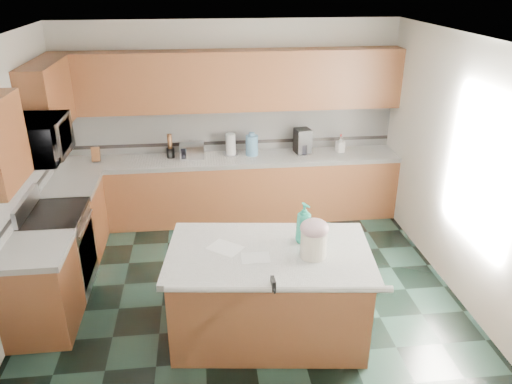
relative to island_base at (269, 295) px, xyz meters
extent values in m
plane|color=black|center=(-0.17, 0.54, -0.43)|extent=(4.60, 4.60, 0.00)
plane|color=white|center=(-0.17, 0.54, 2.27)|extent=(4.60, 4.60, 0.00)
cube|color=white|center=(-0.17, 2.86, 0.92)|extent=(4.60, 0.04, 2.70)
cube|color=white|center=(-0.17, -1.78, 0.92)|extent=(4.60, 0.04, 2.70)
cube|color=white|center=(2.15, 0.54, 0.92)|extent=(0.04, 4.60, 2.70)
cube|color=#4C2612|center=(-0.17, 2.54, 0.00)|extent=(4.60, 0.60, 0.86)
cube|color=white|center=(-0.17, 2.54, 0.46)|extent=(4.60, 0.64, 0.06)
cube|color=#4C2612|center=(-0.17, 2.67, 1.51)|extent=(4.60, 0.33, 0.78)
cube|color=silver|center=(-0.17, 2.82, 0.81)|extent=(4.60, 0.02, 0.63)
cube|color=black|center=(-0.17, 2.82, 0.61)|extent=(4.60, 0.01, 0.05)
cube|color=#4C2612|center=(-2.17, 1.83, 0.00)|extent=(0.60, 0.82, 0.86)
cube|color=white|center=(-2.17, 1.83, 0.46)|extent=(0.64, 0.82, 0.06)
cube|color=#4C2612|center=(-2.17, 0.30, 0.00)|extent=(0.60, 0.72, 0.86)
cube|color=white|center=(-2.17, 0.30, 0.46)|extent=(0.64, 0.72, 0.06)
cube|color=silver|center=(-2.46, 1.09, 0.81)|extent=(0.02, 2.30, 0.63)
cube|color=black|center=(-2.45, 1.09, 0.61)|extent=(0.01, 2.30, 0.05)
cube|color=#4C2612|center=(-2.31, 1.96, 1.51)|extent=(0.33, 1.09, 0.78)
cube|color=#B7B7BC|center=(-2.17, 1.04, 0.01)|extent=(0.60, 0.76, 0.88)
cube|color=black|center=(-1.88, 1.04, -0.03)|extent=(0.02, 0.68, 0.55)
cube|color=black|center=(-2.17, 1.04, 0.47)|extent=(0.62, 0.78, 0.04)
cylinder|color=#B7B7BC|center=(-1.85, 1.04, 0.35)|extent=(0.02, 0.66, 0.02)
cube|color=#B7B7BC|center=(-2.43, 1.04, 0.59)|extent=(0.06, 0.76, 0.18)
imported|color=#B7B7BC|center=(-2.17, 1.04, 1.30)|extent=(0.50, 0.73, 0.41)
cube|color=#4C2612|center=(0.00, 0.00, 0.00)|extent=(1.87, 1.21, 0.86)
cube|color=white|center=(0.00, 0.00, 0.46)|extent=(1.98, 1.32, 0.06)
cylinder|color=white|center=(0.00, -0.55, 0.46)|extent=(1.86, 0.28, 0.06)
cylinder|color=white|center=(0.38, -0.13, 0.61)|extent=(0.24, 0.24, 0.25)
ellipsoid|color=#D2A8B3|center=(0.38, -0.13, 0.77)|extent=(0.25, 0.25, 0.16)
cylinder|color=tan|center=(0.38, -0.13, 0.83)|extent=(0.08, 0.03, 0.03)
sphere|color=tan|center=(0.34, -0.13, 0.83)|extent=(0.04, 0.04, 0.04)
sphere|color=tan|center=(0.42, -0.13, 0.83)|extent=(0.04, 0.04, 0.04)
imported|color=teal|center=(0.34, 0.13, 0.69)|extent=(0.20, 0.20, 0.40)
cube|color=white|center=(-0.14, -0.10, 0.49)|extent=(0.26, 0.20, 0.00)
cube|color=white|center=(-0.40, 0.10, 0.49)|extent=(0.37, 0.36, 0.00)
cube|color=black|center=(-0.04, -0.53, 0.50)|extent=(0.03, 0.11, 0.10)
cylinder|color=black|center=(-0.04, -0.60, 0.48)|extent=(0.02, 0.07, 0.02)
cube|color=#472814|center=(-1.99, 2.59, 0.59)|extent=(0.11, 0.15, 0.21)
cylinder|color=black|center=(-1.00, 2.62, 0.56)|extent=(0.11, 0.11, 0.13)
cylinder|color=#472814|center=(-1.00, 2.62, 0.72)|extent=(0.06, 0.06, 0.20)
cube|color=#B7B7BC|center=(-0.71, 2.59, 0.59)|extent=(0.33, 0.23, 0.19)
cube|color=black|center=(-0.71, 2.48, 0.59)|extent=(0.29, 0.01, 0.15)
cylinder|color=white|center=(-0.18, 2.64, 0.64)|extent=(0.13, 0.13, 0.30)
cylinder|color=#B7B7BC|center=(-0.18, 2.64, 0.50)|extent=(0.20, 0.20, 0.01)
cylinder|color=#5A92B8|center=(0.11, 2.60, 0.63)|extent=(0.17, 0.17, 0.28)
cylinder|color=#5A92B8|center=(0.11, 2.60, 0.79)|extent=(0.08, 0.08, 0.04)
cube|color=black|center=(0.83, 2.62, 0.66)|extent=(0.24, 0.25, 0.34)
cylinder|color=black|center=(0.83, 2.57, 0.56)|extent=(0.14, 0.14, 0.14)
imported|color=white|center=(1.36, 2.59, 0.60)|extent=(0.12, 0.13, 0.23)
cylinder|color=red|center=(1.36, 2.59, 0.73)|extent=(0.02, 0.02, 0.03)
cube|color=white|center=(2.12, 0.34, 1.07)|extent=(0.02, 1.40, 1.10)
camera|label=1|loc=(-0.56, -3.90, 2.84)|focal=35.00mm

